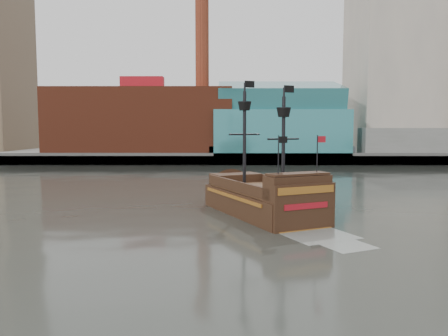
{
  "coord_description": "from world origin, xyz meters",
  "views": [
    {
      "loc": [
        -2.44,
        -31.8,
        7.74
      ],
      "look_at": [
        -2.58,
        10.19,
        4.0
      ],
      "focal_mm": 35.0,
      "sensor_mm": 36.0,
      "label": 1
    }
  ],
  "objects": [
    {
      "name": "promenade_far",
      "position": [
        0.0,
        92.0,
        1.0
      ],
      "size": [
        220.0,
        60.0,
        2.0
      ],
      "primitive_type": "cube",
      "color": "slate",
      "rests_on": "ground"
    },
    {
      "name": "seawall",
      "position": [
        0.0,
        62.5,
        1.3
      ],
      "size": [
        220.0,
        1.0,
        2.6
      ],
      "primitive_type": "cube",
      "color": "#4C4C49",
      "rests_on": "ground"
    },
    {
      "name": "pirate_ship",
      "position": [
        0.96,
        7.14,
        1.18
      ],
      "size": [
        11.92,
        18.04,
        13.07
      ],
      "rotation": [
        0.0,
        0.0,
        0.43
      ],
      "color": "black",
      "rests_on": "ground"
    },
    {
      "name": "ground",
      "position": [
        0.0,
        0.0,
        0.0
      ],
      "size": [
        400.0,
        400.0,
        0.0
      ],
      "primitive_type": "plane",
      "color": "#2A2D28",
      "rests_on": "ground"
    },
    {
      "name": "skyline",
      "position": [
        5.21,
        84.56,
        24.55
      ],
      "size": [
        149.0,
        45.0,
        62.0
      ],
      "color": "#7A6549",
      "rests_on": "promenade_far"
    }
  ]
}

